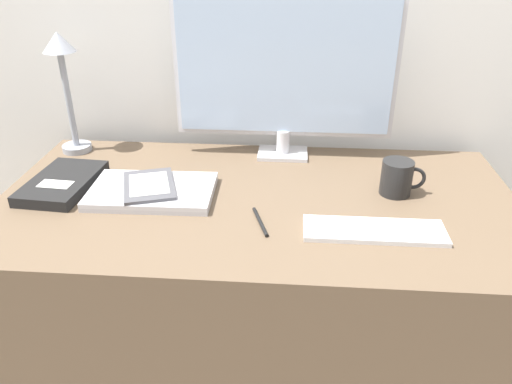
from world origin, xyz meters
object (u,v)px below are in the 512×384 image
Objects in this scene: keyboard at (374,230)px; coffee_mug at (397,178)px; laptop at (152,191)px; desk_lamp at (64,73)px; notebook at (63,183)px; ereader at (149,185)px; monitor at (285,72)px; pen at (260,221)px.

keyboard is 2.80× the size of coffee_mug.
keyboard is 0.59m from laptop.
desk_lamp is 0.36m from notebook.
laptop is 0.02m from ereader.
monitor is at bearing 41.21° from laptop.
coffee_mug is 0.94× the size of pen.
ereader is 0.48m from desk_lamp.
monitor is at bearing 1.43° from desk_lamp.
notebook is at bearing 175.04° from ereader.
laptop reaches higher than pen.
ereader reaches higher than notebook.
ereader is at bearing -139.64° from monitor.
monitor is 1.98× the size of keyboard.
notebook is at bearing 165.66° from pen.
desk_lamp reaches higher than ereader.
coffee_mug is (0.67, 0.06, 0.02)m from ereader.
ereader reaches higher than keyboard.
laptop is 0.50m from desk_lamp.
monitor is at bearing 40.36° from ereader.
coffee_mug reaches higher than laptop.
coffee_mug is (0.92, 0.04, 0.03)m from notebook.
monitor is 0.71m from notebook.
notebook is (-0.61, -0.28, -0.25)m from monitor.
pen is (0.63, -0.40, -0.25)m from desk_lamp.
laptop is 1.53× the size of ereader.
ereader is at bearing -4.96° from notebook.
ereader is (-0.58, 0.15, 0.02)m from keyboard.
ereader is 0.80× the size of notebook.
keyboard is at bearing -25.56° from desk_lamp.
desk_lamp is (-0.67, -0.02, -0.01)m from monitor.
laptop is at bearing -138.79° from monitor.
pen is at bearing 174.53° from keyboard.
keyboard is (0.23, -0.45, -0.26)m from monitor.
coffee_mug is (0.99, -0.22, -0.21)m from desk_lamp.
ereader is 0.25m from notebook.
monitor is 0.45m from coffee_mug.
monitor is 0.57m from keyboard.
ereader is 1.71× the size of pen.
desk_lamp reaches higher than keyboard.
coffee_mug is (0.08, 0.21, 0.04)m from keyboard.
keyboard is 0.23m from coffee_mug.
keyboard is at bearing -14.23° from laptop.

